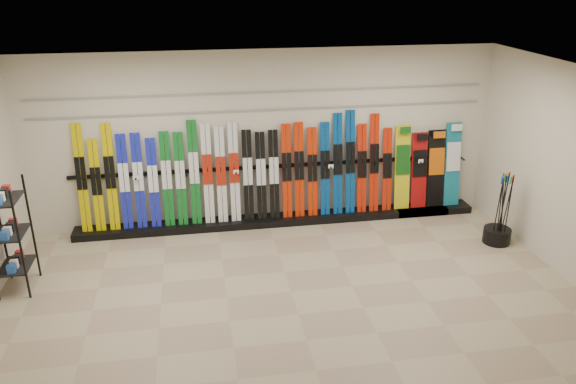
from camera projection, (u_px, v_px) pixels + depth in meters
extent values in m
plane|color=gray|center=(291.00, 292.00, 7.84)|extent=(8.00, 8.00, 0.00)
plane|color=beige|center=(265.00, 138.00, 9.56)|extent=(8.00, 0.00, 8.00)
plane|color=beige|center=(570.00, 174.00, 7.91)|extent=(0.00, 5.00, 5.00)
plane|color=silver|center=(291.00, 76.00, 6.72)|extent=(8.00, 8.00, 0.00)
cube|color=black|center=(281.00, 220.00, 9.93)|extent=(8.00, 0.40, 0.12)
cube|color=#C3B300|center=(82.00, 178.00, 9.13)|extent=(0.17, 0.26, 1.80)
cube|color=#C3B300|center=(97.00, 186.00, 9.19)|extent=(0.17, 0.23, 1.54)
cube|color=#C3B300|center=(110.00, 177.00, 9.20)|extent=(0.17, 0.26, 1.78)
cube|color=#1620AB|center=(124.00, 182.00, 9.26)|extent=(0.17, 0.23, 1.60)
cube|color=#1620AB|center=(139.00, 181.00, 9.29)|extent=(0.17, 0.23, 1.60)
cube|color=#1620AB|center=(153.00, 183.00, 9.34)|extent=(0.17, 0.22, 1.51)
cube|color=#0F6420|center=(167.00, 179.00, 9.36)|extent=(0.17, 0.23, 1.61)
cube|color=#0F6420|center=(180.00, 179.00, 9.40)|extent=(0.17, 0.23, 1.58)
cube|color=#0F6420|center=(194.00, 173.00, 9.42)|extent=(0.17, 0.26, 1.77)
cube|color=silver|center=(208.00, 174.00, 9.46)|extent=(0.17, 0.25, 1.70)
cube|color=silver|center=(221.00, 175.00, 9.50)|extent=(0.17, 0.24, 1.63)
cube|color=silver|center=(234.00, 173.00, 9.53)|extent=(0.17, 0.25, 1.70)
cube|color=black|center=(248.00, 176.00, 9.58)|extent=(0.17, 0.23, 1.57)
cube|color=black|center=(261.00, 176.00, 9.63)|extent=(0.17, 0.22, 1.52)
cube|color=black|center=(274.00, 175.00, 9.66)|extent=(0.17, 0.23, 1.55)
cube|color=red|center=(287.00, 171.00, 9.68)|extent=(0.17, 0.24, 1.64)
cube|color=red|center=(299.00, 170.00, 9.71)|extent=(0.17, 0.24, 1.66)
cube|color=red|center=(312.00, 172.00, 9.76)|extent=(0.17, 0.23, 1.56)
cube|color=navy|center=(325.00, 169.00, 9.79)|extent=(0.17, 0.24, 1.64)
cube|color=navy|center=(338.00, 164.00, 9.81)|extent=(0.17, 0.26, 1.78)
cube|color=navy|center=(350.00, 162.00, 9.84)|extent=(0.17, 0.26, 1.82)
cube|color=#B61D07|center=(362.00, 169.00, 9.90)|extent=(0.17, 0.23, 1.58)
cube|color=#B61D07|center=(374.00, 163.00, 9.92)|extent=(0.17, 0.25, 1.75)
cube|color=#B61D07|center=(387.00, 170.00, 9.99)|extent=(0.17, 0.22, 1.49)
cube|color=gold|center=(402.00, 168.00, 10.05)|extent=(0.28, 0.23, 1.51)
cube|color=#990C0C|center=(419.00, 170.00, 10.12)|extent=(0.28, 0.21, 1.37)
cube|color=black|center=(436.00, 169.00, 10.17)|extent=(0.32, 0.22, 1.40)
cube|color=#14728C|center=(453.00, 165.00, 10.20)|extent=(0.29, 0.23, 1.52)
cube|color=black|center=(11.00, 237.00, 7.65)|extent=(0.40, 0.60, 1.59)
cylinder|color=black|center=(497.00, 235.00, 9.20)|extent=(0.44, 0.44, 0.25)
cylinder|color=black|center=(508.00, 210.00, 8.95)|extent=(0.08, 0.11, 1.18)
cylinder|color=black|center=(502.00, 208.00, 9.03)|extent=(0.10, 0.09, 1.18)
cylinder|color=black|center=(502.00, 210.00, 8.96)|extent=(0.10, 0.08, 1.18)
cylinder|color=black|center=(506.00, 212.00, 8.90)|extent=(0.13, 0.06, 1.18)
cylinder|color=black|center=(502.00, 210.00, 8.98)|extent=(0.11, 0.07, 1.18)
cylinder|color=black|center=(503.00, 207.00, 9.09)|extent=(0.09, 0.03, 1.18)
cylinder|color=black|center=(497.00, 211.00, 8.91)|extent=(0.05, 0.14, 1.18)
cylinder|color=black|center=(500.00, 209.00, 9.01)|extent=(0.03, 0.08, 1.18)
cube|color=gray|center=(265.00, 110.00, 9.36)|extent=(7.60, 0.02, 0.03)
cube|color=gray|center=(265.00, 92.00, 9.25)|extent=(7.60, 0.02, 0.03)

